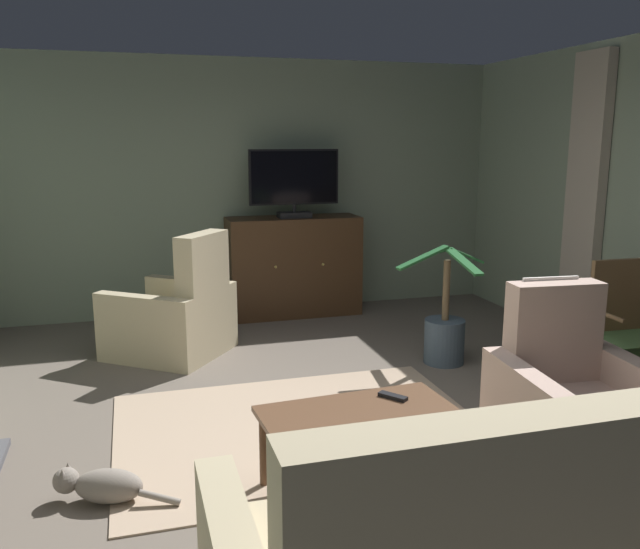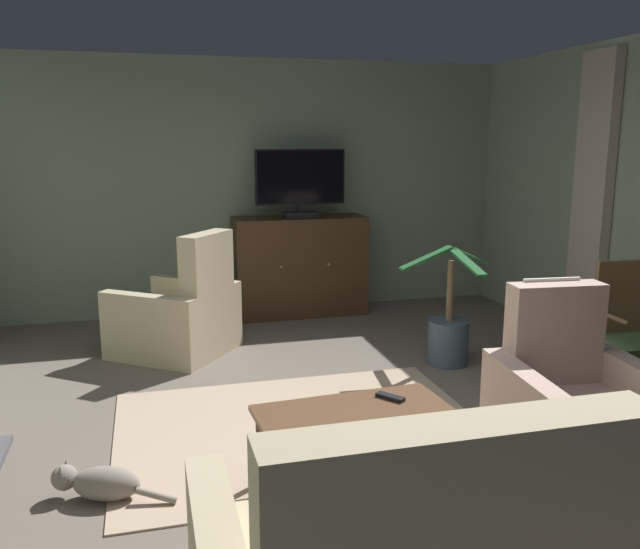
% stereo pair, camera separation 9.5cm
% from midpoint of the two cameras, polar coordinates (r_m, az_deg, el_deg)
% --- Properties ---
extents(ground_plane, '(6.35, 7.33, 0.04)m').
position_cam_midpoint_polar(ground_plane, '(4.38, 1.71, -14.25)').
color(ground_plane, '#665B51').
extents(wall_back, '(6.35, 0.10, 2.74)m').
position_cam_midpoint_polar(wall_back, '(7.29, -5.96, 7.49)').
color(wall_back, gray).
rests_on(wall_back, ground_plane).
extents(curtain_panel_far, '(0.10, 0.44, 2.30)m').
position_cam_midpoint_polar(curtain_panel_far, '(6.46, 23.01, 7.31)').
color(curtain_panel_far, '#B2A393').
extents(rug_central, '(2.40, 1.84, 0.01)m').
position_cam_midpoint_polar(rug_central, '(4.48, -1.03, -13.27)').
color(rug_central, tan).
rests_on(rug_central, ground_plane).
extents(tv_cabinet, '(1.42, 0.53, 1.07)m').
position_cam_midpoint_polar(tv_cabinet, '(7.16, -1.39, 0.56)').
color(tv_cabinet, black).
rests_on(tv_cabinet, ground_plane).
extents(television, '(0.96, 0.20, 0.72)m').
position_cam_midpoint_polar(television, '(6.99, -1.33, 8.06)').
color(television, black).
rests_on(television, tv_cabinet).
extents(coffee_table, '(1.08, 0.53, 0.46)m').
position_cam_midpoint_polar(coffee_table, '(3.65, 3.62, -12.40)').
color(coffee_table, brown).
rests_on(coffee_table, ground_plane).
extents(tv_remote, '(0.14, 0.17, 0.02)m').
position_cam_midpoint_polar(tv_remote, '(3.77, 6.84, -10.51)').
color(tv_remote, black).
rests_on(tv_remote, coffee_table).
extents(armchair_beside_cabinet, '(0.91, 0.93, 1.06)m').
position_cam_midpoint_polar(armchair_beside_cabinet, '(4.19, 21.77, -11.12)').
color(armchair_beside_cabinet, '#BC9E8E').
rests_on(armchair_beside_cabinet, ground_plane).
extents(armchair_by_fireplace, '(1.25, 1.24, 1.11)m').
position_cam_midpoint_polar(armchair_by_fireplace, '(6.00, -11.66, -3.66)').
color(armchair_by_fireplace, tan).
rests_on(armchair_by_fireplace, ground_plane).
extents(side_chair_beside_plant, '(0.50, 0.45, 1.03)m').
position_cam_midpoint_polar(side_chair_beside_plant, '(5.28, 25.81, -4.40)').
color(side_chair_beside_plant, '#4C703D').
rests_on(side_chair_beside_plant, ground_plane).
extents(potted_plant_small_fern_corner, '(0.79, 0.90, 1.03)m').
position_cam_midpoint_polar(potted_plant_small_fern_corner, '(5.74, 11.53, -5.22)').
color(potted_plant_small_fern_corner, '#3D4C5B').
rests_on(potted_plant_small_fern_corner, ground_plane).
extents(cat, '(0.65, 0.32, 0.20)m').
position_cam_midpoint_polar(cat, '(3.84, -17.85, -16.80)').
color(cat, gray).
rests_on(cat, ground_plane).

